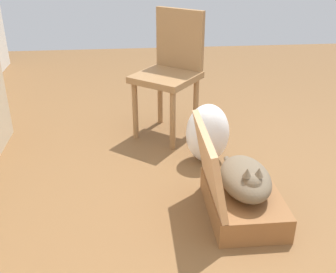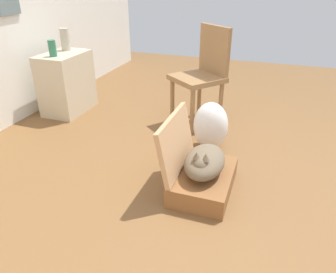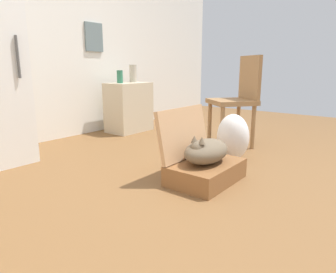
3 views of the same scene
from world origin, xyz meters
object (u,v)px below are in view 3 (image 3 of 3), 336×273
side_table (129,107)px  vase_short (133,74)px  cat (206,151)px  suitcase_base (206,172)px  chair (238,97)px  plastic_bag_white (233,137)px  vase_tall (120,77)px

side_table → vase_short: vase_short is taller
cat → vase_short: vase_short is taller
suitcase_base → chair: bearing=14.9°
cat → side_table: 2.08m
plastic_bag_white → vase_tall: bearing=83.7°
cat → vase_short: 2.26m
cat → vase_short: bearing=58.7°
vase_tall → chair: chair is taller
suitcase_base → vase_short: 2.30m
chair → cat: bearing=-37.0°
cat → vase_tall: size_ratio=3.13×
suitcase_base → vase_short: vase_short is taller
suitcase_base → vase_tall: bearing=65.3°
plastic_bag_white → side_table: (0.34, 1.73, 0.11)m
vase_tall → vase_short: (0.29, 0.05, 0.04)m
suitcase_base → cat: (-0.01, 0.00, 0.17)m
suitcase_base → vase_tall: size_ratio=3.58×
vase_tall → vase_short: bearing=9.0°
suitcase_base → vase_tall: vase_tall is taller
side_table → suitcase_base: bearing=-118.3°
suitcase_base → vase_short: size_ratio=2.51×
suitcase_base → plastic_bag_white: 0.67m
suitcase_base → plastic_bag_white: size_ratio=1.35×
plastic_bag_white → vase_short: (0.48, 1.77, 0.56)m
vase_short → side_table: bearing=-162.4°
side_table → chair: chair is taller
vase_tall → cat: bearing=-114.9°
vase_tall → vase_short: size_ratio=0.70×
suitcase_base → side_table: (0.98, 1.83, 0.25)m
plastic_bag_white → vase_tall: 1.82m
cat → chair: chair is taller
plastic_bag_white → side_table: size_ratio=0.66×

